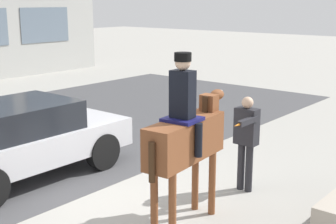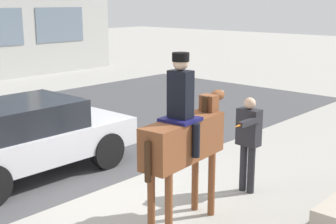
# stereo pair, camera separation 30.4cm
# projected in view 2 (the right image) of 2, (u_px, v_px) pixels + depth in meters

# --- Properties ---
(ground_plane) EXTENTS (80.00, 80.00, 0.00)m
(ground_plane) POSITION_uv_depth(u_px,v_px,m) (115.00, 199.00, 7.96)
(ground_plane) COLOR #9E9B93
(mounted_horse_lead) EXTENTS (1.93, 0.65, 2.60)m
(mounted_horse_lead) POSITION_uv_depth(u_px,v_px,m) (184.00, 136.00, 6.74)
(mounted_horse_lead) COLOR brown
(mounted_horse_lead) RESTS_ON ground_plane
(pedestrian_bystander) EXTENTS (0.82, 0.43, 1.70)m
(pedestrian_bystander) POSITION_uv_depth(u_px,v_px,m) (248.00, 137.00, 8.03)
(pedestrian_bystander) COLOR #232328
(pedestrian_bystander) RESTS_ON ground_plane
(street_car_near_lane) EXTENTS (4.03, 1.91, 1.46)m
(street_car_near_lane) POSITION_uv_depth(u_px,v_px,m) (26.00, 136.00, 8.90)
(street_car_near_lane) COLOR #B7B7BC
(street_car_near_lane) RESTS_ON ground_plane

